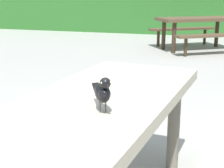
% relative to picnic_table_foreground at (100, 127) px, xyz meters
% --- Properties ---
extents(picnic_table_foreground, '(1.84, 1.87, 0.74)m').
position_rel_picnic_table_foreground_xyz_m(picnic_table_foreground, '(0.00, 0.00, 0.00)').
color(picnic_table_foreground, '#B2A893').
rests_on(picnic_table_foreground, ground).
extents(bird_grackle, '(0.18, 0.26, 0.18)m').
position_rel_picnic_table_foreground_xyz_m(bird_grackle, '(0.10, -0.25, 0.29)').
color(bird_grackle, black).
rests_on(bird_grackle, picnic_table_foreground).
extents(picnic_table_mid_left, '(2.36, 2.35, 0.74)m').
position_rel_picnic_table_foreground_xyz_m(picnic_table_mid_left, '(0.07, 6.39, 0.00)').
color(picnic_table_mid_left, brown).
rests_on(picnic_table_mid_left, ground).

